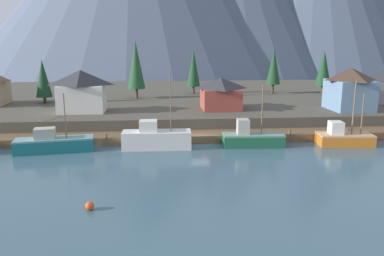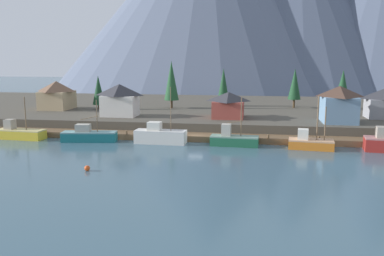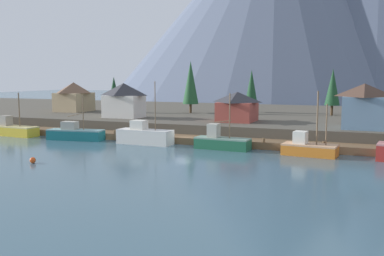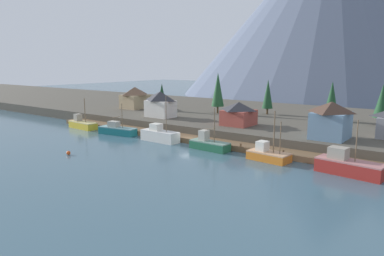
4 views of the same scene
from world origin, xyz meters
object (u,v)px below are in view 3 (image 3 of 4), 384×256
(fishing_boat_white, at_px, (144,136))
(house_blue, at_px, (364,105))
(conifer_mid_right, at_px, (191,83))
(fishing_boat_orange, at_px, (309,148))
(fishing_boat_teal, at_px, (75,134))
(conifer_near_left, at_px, (333,87))
(house_white, at_px, (124,100))
(house_tan, at_px, (74,97))
(channel_buoy, at_px, (33,160))
(house_red, at_px, (237,106))
(fishing_boat_yellow, at_px, (14,130))
(conifer_near_right, at_px, (114,92))
(conifer_mid_left, at_px, (251,87))
(fishing_boat_green, at_px, (221,142))

(fishing_boat_white, distance_m, house_blue, 32.63)
(conifer_mid_right, bearing_deg, fishing_boat_orange, -44.97)
(fishing_boat_teal, height_order, conifer_near_left, conifer_near_left)
(fishing_boat_orange, relative_size, house_white, 1.16)
(fishing_boat_white, distance_m, conifer_mid_right, 28.51)
(house_tan, distance_m, channel_buoy, 46.17)
(house_blue, height_order, conifer_mid_right, conifer_mid_right)
(house_red, bearing_deg, fishing_boat_yellow, -158.24)
(fishing_boat_yellow, height_order, fishing_boat_orange, fishing_boat_orange)
(house_red, distance_m, conifer_mid_right, 19.67)
(fishing_boat_orange, bearing_deg, conifer_near_left, 95.40)
(fishing_boat_orange, height_order, conifer_near_right, conifer_near_right)
(house_red, relative_size, conifer_mid_left, 0.73)
(fishing_boat_green, bearing_deg, house_blue, 34.59)
(house_blue, bearing_deg, conifer_near_right, 166.95)
(fishing_boat_white, xyz_separation_m, house_blue, (30.29, 11.26, 4.57))
(house_tan, distance_m, conifer_near_left, 54.34)
(conifer_near_left, bearing_deg, conifer_near_right, -167.97)
(house_white, height_order, conifer_near_right, conifer_near_right)
(fishing_boat_orange, relative_size, house_red, 1.24)
(house_blue, distance_m, conifer_near_right, 51.18)
(fishing_boat_orange, xyz_separation_m, house_red, (-13.72, 14.36, 4.09))
(fishing_boat_yellow, bearing_deg, fishing_boat_white, 4.37)
(fishing_boat_green, relative_size, house_tan, 1.06)
(fishing_boat_teal, bearing_deg, house_red, 24.49)
(house_red, xyz_separation_m, conifer_mid_left, (-2.55, 19.52, 2.72))
(conifer_near_right, relative_size, conifer_mid_left, 0.84)
(fishing_boat_orange, distance_m, channel_buoy, 33.94)
(fishing_boat_orange, bearing_deg, house_white, 165.21)
(fishing_boat_orange, distance_m, conifer_mid_right, 39.93)
(fishing_boat_teal, bearing_deg, conifer_near_left, 33.74)
(fishing_boat_white, xyz_separation_m, channel_buoy, (-5.13, -17.80, -0.93))
(fishing_boat_green, bearing_deg, channel_buoy, -131.31)
(channel_buoy, bearing_deg, conifer_near_left, 59.50)
(house_tan, bearing_deg, conifer_near_left, 11.43)
(conifer_near_right, height_order, conifer_mid_left, conifer_mid_left)
(house_white, bearing_deg, conifer_mid_right, 62.38)
(fishing_boat_teal, distance_m, house_white, 14.15)
(house_red, height_order, house_white, house_white)
(house_white, bearing_deg, house_tan, 154.29)
(fishing_boat_green, xyz_separation_m, house_blue, (18.16, 11.26, 4.82))
(house_blue, relative_size, channel_buoy, 10.26)
(fishing_boat_teal, relative_size, channel_buoy, 13.38)
(fishing_boat_white, bearing_deg, conifer_mid_left, 78.29)
(fishing_boat_white, bearing_deg, channel_buoy, -104.76)
(fishing_boat_white, distance_m, house_red, 17.74)
(house_tan, bearing_deg, channel_buoy, -58.74)
(channel_buoy, bearing_deg, conifer_mid_left, 75.89)
(fishing_boat_orange, bearing_deg, fishing_boat_green, -176.17)
(fishing_boat_white, relative_size, conifer_near_left, 1.03)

